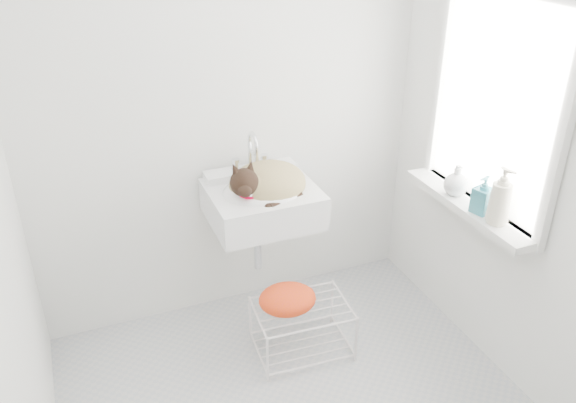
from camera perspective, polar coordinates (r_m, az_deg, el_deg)
name	(u,v)px	position (r m, az deg, el deg)	size (l,w,h in m)	color
back_wall	(226,103)	(3.15, -6.01, 9.45)	(2.20, 0.02, 2.50)	white
right_wall	(525,140)	(2.86, 22.07, 5.59)	(0.02, 2.00, 2.50)	white
window_glass	(497,106)	(2.96, 19.62, 8.78)	(0.01, 0.80, 1.00)	white
window_frame	(494,106)	(2.95, 19.40, 8.76)	(0.04, 0.90, 1.10)	white
windowsill	(468,206)	(3.11, 17.06, -0.39)	(0.16, 0.88, 0.04)	white
sink	(262,189)	(3.10, -2.53, 1.27)	(0.57, 0.50, 0.23)	white
faucet	(250,152)	(3.20, -3.69, 4.85)	(0.21, 0.14, 0.21)	silver
cat	(265,183)	(3.07, -2.21, 1.84)	(0.45, 0.37, 0.27)	tan
wire_rack	(302,328)	(3.25, 1.36, -12.19)	(0.49, 0.34, 0.29)	silver
towel	(287,304)	(3.12, -0.06, -9.97)	(0.31, 0.22, 0.13)	#E84C00
bottle_a	(496,223)	(2.95, 19.54, -1.96)	(0.09, 0.09, 0.24)	beige
bottle_b	(480,212)	(3.02, 18.19, -0.98)	(0.09, 0.09, 0.19)	teal
bottle_c	(454,194)	(3.16, 15.87, 0.70)	(0.13, 0.13, 0.16)	white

